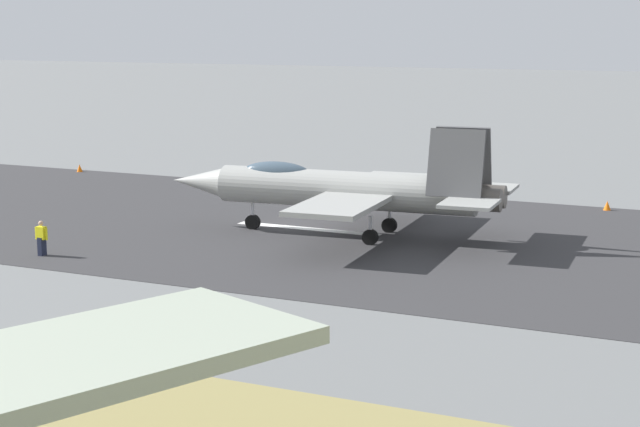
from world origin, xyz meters
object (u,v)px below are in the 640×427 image
(crew_person, at_px, (42,238))
(marker_cone_far, at_px, (80,168))
(marker_cone_near, at_px, (607,206))
(marker_cone_mid, at_px, (380,190))
(fighter_jet, at_px, (345,188))

(crew_person, relative_size, marker_cone_far, 2.95)
(marker_cone_near, height_order, marker_cone_mid, same)
(fighter_jet, relative_size, marker_cone_near, 32.39)
(marker_cone_near, bearing_deg, marker_cone_mid, 0.00)
(crew_person, relative_size, marker_cone_mid, 2.95)
(crew_person, bearing_deg, fighter_jet, -136.88)
(crew_person, distance_m, marker_cone_far, 27.91)
(marker_cone_mid, bearing_deg, crew_person, 72.28)
(marker_cone_far, bearing_deg, marker_cone_near, 180.00)
(fighter_jet, bearing_deg, crew_person, 43.12)
(crew_person, distance_m, marker_cone_near, 31.27)
(fighter_jet, relative_size, marker_cone_mid, 32.39)
(crew_person, distance_m, marker_cone_mid, 24.13)
(marker_cone_mid, bearing_deg, marker_cone_far, 0.00)
(marker_cone_near, xyz_separation_m, marker_cone_far, (37.01, 0.00, 0.00))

